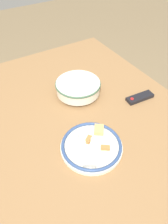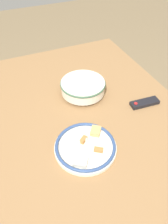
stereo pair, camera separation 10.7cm
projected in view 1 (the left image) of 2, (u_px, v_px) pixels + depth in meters
name	position (u px, v px, depth m)	size (l,w,h in m)	color
ground_plane	(84.00, 188.00, 1.63)	(8.00, 8.00, 0.00)	#7F6B4C
dining_table	(85.00, 127.00, 1.16)	(1.46, 1.06, 0.76)	olive
noodle_bowl	(78.00, 87.00, 1.21)	(0.25, 0.25, 0.08)	silver
food_plate	(92.00, 146.00, 0.96)	(0.27, 0.27, 0.04)	silver
tv_remote	(140.00, 97.00, 1.20)	(0.06, 0.16, 0.02)	black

